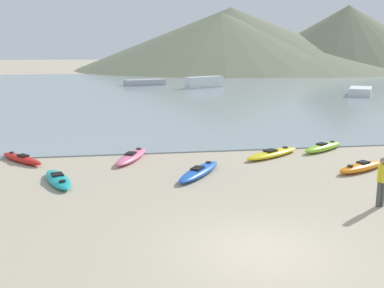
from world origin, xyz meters
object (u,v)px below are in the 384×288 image
at_px(person_near_foreground, 382,179).
at_px(moored_boat_3, 145,82).
at_px(kayak_on_sand_6, 22,159).
at_px(kayak_on_sand_4, 361,167).
at_px(moored_boat_0, 360,91).
at_px(kayak_on_sand_0, 272,153).
at_px(kayak_on_sand_5, 199,171).
at_px(kayak_on_sand_2, 58,179).
at_px(kayak_on_sand_1, 132,156).
at_px(moored_boat_1, 204,82).
at_px(kayak_on_sand_3, 323,147).

bearing_deg(person_near_foreground, moored_boat_3, 95.72).
distance_m(kayak_on_sand_6, person_near_foreground, 14.89).
bearing_deg(kayak_on_sand_4, person_near_foreground, -111.75).
bearing_deg(moored_boat_0, kayak_on_sand_0, -126.29).
bearing_deg(kayak_on_sand_5, kayak_on_sand_2, -178.09).
distance_m(kayak_on_sand_0, kayak_on_sand_5, 4.73).
height_order(kayak_on_sand_2, kayak_on_sand_6, kayak_on_sand_6).
xyz_separation_m(kayak_on_sand_6, moored_boat_0, (29.82, 24.23, 0.32)).
height_order(kayak_on_sand_1, kayak_on_sand_2, kayak_on_sand_1).
bearing_deg(moored_boat_1, kayak_on_sand_2, -108.08).
relative_size(kayak_on_sand_4, person_near_foreground, 1.70).
bearing_deg(moored_boat_1, kayak_on_sand_6, -112.53).
relative_size(kayak_on_sand_0, moored_boat_1, 0.63).
xyz_separation_m(kayak_on_sand_1, kayak_on_sand_6, (-4.90, 0.41, -0.01)).
xyz_separation_m(kayak_on_sand_2, moored_boat_0, (27.77, 27.79, 0.33)).
distance_m(kayak_on_sand_2, moored_boat_3, 45.20).
bearing_deg(kayak_on_sand_6, kayak_on_sand_2, -60.07).
height_order(kayak_on_sand_3, kayak_on_sand_5, kayak_on_sand_3).
height_order(kayak_on_sand_3, person_near_foreground, person_near_foreground).
distance_m(kayak_on_sand_1, kayak_on_sand_4, 9.94).
xyz_separation_m(kayak_on_sand_1, moored_boat_1, (10.15, 36.69, 0.59)).
relative_size(moored_boat_1, moored_boat_3, 0.92).
relative_size(kayak_on_sand_2, person_near_foreground, 1.82).
bearing_deg(person_near_foreground, moored_boat_1, 86.86).
bearing_deg(kayak_on_sand_0, kayak_on_sand_1, 176.85).
bearing_deg(kayak_on_sand_2, person_near_foreground, -22.10).
height_order(kayak_on_sand_5, moored_boat_0, moored_boat_0).
xyz_separation_m(kayak_on_sand_1, moored_boat_3, (2.81, 41.70, 0.28)).
distance_m(kayak_on_sand_4, person_near_foreground, 4.45).
bearing_deg(person_near_foreground, kayak_on_sand_4, 68.25).
bearing_deg(moored_boat_3, kayak_on_sand_2, -97.20).
bearing_deg(moored_boat_3, kayak_on_sand_1, -93.85).
height_order(moored_boat_0, moored_boat_3, moored_boat_0).
distance_m(kayak_on_sand_2, person_near_foreground, 11.45).
xyz_separation_m(kayak_on_sand_6, person_near_foreground, (12.63, -7.85, 0.78)).
relative_size(kayak_on_sand_1, moored_boat_0, 0.65).
xyz_separation_m(moored_boat_0, moored_boat_3, (-22.11, 17.06, -0.03)).
height_order(kayak_on_sand_1, kayak_on_sand_6, kayak_on_sand_1).
bearing_deg(kayak_on_sand_2, moored_boat_1, 71.92).
distance_m(kayak_on_sand_0, kayak_on_sand_3, 2.99).
relative_size(kayak_on_sand_4, kayak_on_sand_5, 0.86).
bearing_deg(person_near_foreground, kayak_on_sand_5, 138.87).
relative_size(kayak_on_sand_5, person_near_foreground, 1.98).
bearing_deg(moored_boat_0, kayak_on_sand_1, -135.31).
bearing_deg(kayak_on_sand_5, kayak_on_sand_0, 33.34).
relative_size(person_near_foreground, moored_boat_1, 0.30).
xyz_separation_m(kayak_on_sand_2, moored_boat_1, (13.00, 39.83, 0.62)).
distance_m(kayak_on_sand_1, kayak_on_sand_5, 3.94).
distance_m(kayak_on_sand_0, moored_boat_3, 42.23).
bearing_deg(kayak_on_sand_2, kayak_on_sand_4, -1.03).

